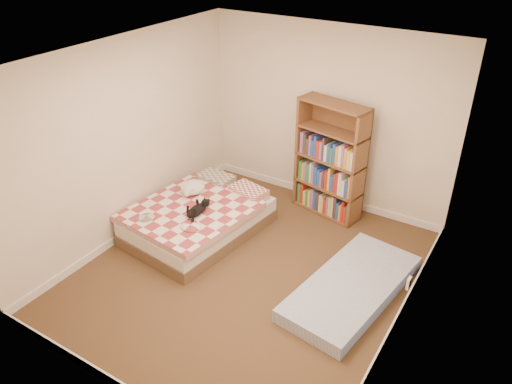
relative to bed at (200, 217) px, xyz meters
The scene contains 6 objects.
room 1.44m from the bed, 20.72° to the right, with size 3.51×4.01×2.51m.
bed is the anchor object (origin of this frame).
bookshelf 1.84m from the bed, 48.52° to the left, with size 1.02×0.51×1.60m.
floor_mattress 2.17m from the bed, ahead, with size 0.81×1.80×0.16m, color #6D82B6.
black_cat 0.36m from the bed, 54.64° to the right, with size 0.19×0.57×0.13m.
white_dog 0.41m from the bed, 143.56° to the left, with size 0.43×0.45×0.17m.
Camera 1 is at (2.50, -3.88, 3.72)m, focal length 35.00 mm.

